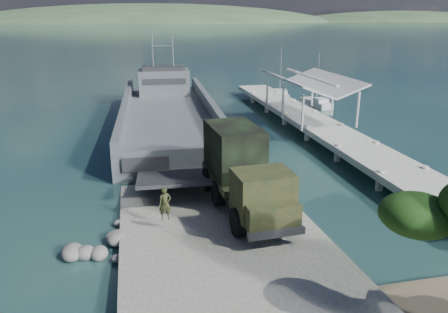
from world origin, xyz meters
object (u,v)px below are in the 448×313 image
Objects in this scene: sailboat_near at (317,103)px; sailboat_far at (280,95)px; landing_craft at (169,120)px; soldier at (165,211)px; military_truck at (243,171)px; pier at (312,115)px.

sailboat_far is at bearing 104.78° from sailboat_near.
landing_craft is 19.96× the size of soldier.
military_truck is 1.44× the size of sailboat_near.
sailboat_far is at bearing 42.68° from landing_craft.
landing_craft is at bearing 92.71° from military_truck.
soldier is at bearing -131.19° from pier.
soldier is (-4.47, -1.61, -1.26)m from military_truck.
pier reaches higher than military_truck.
pier is at bearing -14.53° from landing_craft.
military_truck reaches higher than soldier.
sailboat_far is (14.21, 34.23, -2.27)m from military_truck.
sailboat_near is (16.74, 27.69, -2.28)m from military_truck.
sailboat_far is (16.47, 13.76, -0.47)m from landing_craft.
sailboat_near is at bearing 50.53° from soldier.
sailboat_far is (18.68, 35.84, -1.01)m from soldier.
pier is 12.76m from sailboat_near.
landing_craft is at bearing 162.67° from pier.
landing_craft is 22.20m from soldier.
landing_craft reaches higher than military_truck.
sailboat_near reaches higher than military_truck.
military_truck is at bearing -80.91° from landing_craft.
pier is at bearing 45.25° from soldier.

